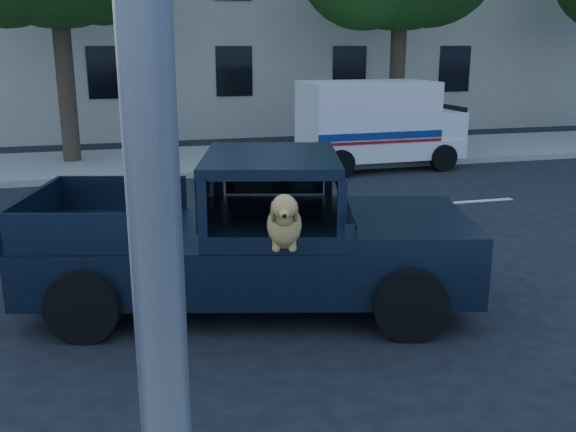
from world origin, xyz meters
name	(u,v)px	position (x,y,z in m)	size (l,w,h in m)	color
ground	(347,277)	(0.00, 0.00, 0.00)	(120.00, 120.00, 0.00)	black
far_sidewalk	(228,159)	(0.00, 9.20, 0.07)	(60.00, 4.00, 0.15)	gray
lane_stripes	(384,208)	(2.00, 3.40, 0.01)	(21.60, 0.14, 0.01)	silver
building_main	(271,4)	(3.00, 16.50, 4.50)	(26.00, 6.00, 9.00)	beige
pickup_truck	(244,255)	(-1.51, -0.53, 0.62)	(5.43, 3.24, 1.83)	black
mail_truck	(376,131)	(3.47, 7.34, 0.95)	(4.02, 2.14, 2.17)	silver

